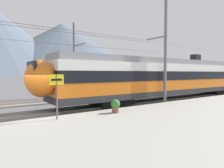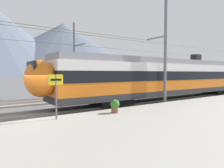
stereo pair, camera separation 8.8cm
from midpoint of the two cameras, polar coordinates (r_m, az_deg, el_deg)
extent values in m
plane|color=#565659|center=(11.91, -21.35, -9.74)|extent=(400.00, 400.00, 0.00)
cube|color=gray|center=(7.07, -10.76, -16.96)|extent=(120.00, 8.20, 0.38)
cube|color=slate|center=(12.86, -22.44, -8.53)|extent=(120.00, 3.00, 0.12)
cube|color=gray|center=(12.14, -21.70, -8.53)|extent=(120.00, 0.07, 0.16)
cube|color=gray|center=(13.52, -23.12, -7.37)|extent=(120.00, 0.07, 0.16)
cube|color=slate|center=(18.40, -26.36, -5.14)|extent=(120.00, 3.00, 0.12)
cube|color=gray|center=(17.68, -26.02, -5.00)|extent=(120.00, 0.07, 0.16)
cube|color=gray|center=(19.08, -26.70, -4.43)|extent=(120.00, 0.07, 0.16)
cube|color=#2D2D30|center=(20.10, 16.95, -1.79)|extent=(23.83, 2.93, 0.45)
cube|color=orange|center=(20.06, 16.98, 0.07)|extent=(23.83, 2.93, 0.85)
cube|color=black|center=(20.03, 17.02, 2.35)|extent=(23.83, 2.97, 0.75)
cube|color=silver|center=(20.04, 17.05, 4.35)|extent=(23.83, 2.93, 0.65)
cube|color=gray|center=(20.06, 17.08, 5.92)|extent=(23.53, 2.73, 0.45)
cube|color=black|center=(15.06, -0.71, -4.94)|extent=(2.80, 2.34, 0.42)
cube|color=black|center=(26.34, 26.88, -1.79)|extent=(2.80, 2.34, 0.42)
ellipsoid|color=orange|center=(12.75, -19.90, 1.46)|extent=(1.80, 2.69, 2.25)
cube|color=black|center=(12.63, -22.13, 3.33)|extent=(0.16, 1.76, 1.19)
cube|color=black|center=(23.01, 22.61, 6.88)|extent=(0.90, 0.70, 0.70)
cube|color=#2D2D30|center=(32.25, 20.86, -0.03)|extent=(26.70, 2.89, 0.45)
cube|color=#1E6638|center=(32.23, 20.88, 1.12)|extent=(26.70, 2.89, 0.85)
cube|color=black|center=(32.21, 20.91, 2.54)|extent=(26.70, 2.93, 0.75)
cube|color=beige|center=(32.21, 20.94, 3.79)|extent=(26.70, 2.89, 0.65)
cube|color=gray|center=(32.23, 20.96, 4.76)|extent=(26.40, 2.69, 0.45)
cube|color=black|center=(25.86, 10.51, -1.59)|extent=(2.80, 2.31, 0.42)
cube|color=black|center=(39.40, 27.60, -0.28)|extent=(2.80, 2.31, 0.42)
ellipsoid|color=#1E6638|center=(22.10, 0.30, 2.30)|extent=(1.80, 2.66, 2.25)
cube|color=black|center=(21.82, -0.78, 3.40)|extent=(0.16, 1.73, 1.19)
cube|color=black|center=(35.64, 24.59, 5.44)|extent=(0.90, 0.70, 0.70)
cylinder|color=slate|center=(16.29, 14.81, 8.41)|extent=(0.24, 0.24, 8.27)
cube|color=slate|center=(17.07, 12.47, 12.72)|extent=(0.10, 2.13, 0.10)
cylinder|color=#473823|center=(17.66, 10.21, 11.60)|extent=(46.72, 0.02, 0.02)
cylinder|color=slate|center=(22.42, -10.85, 6.74)|extent=(0.24, 0.24, 8.06)
cube|color=slate|center=(21.50, -9.57, 10.95)|extent=(0.10, 2.68, 0.10)
cylinder|color=#473823|center=(20.41, -8.10, 10.67)|extent=(46.72, 0.02, 0.02)
cylinder|color=#59595B|center=(9.99, -15.71, -3.59)|extent=(0.08, 0.08, 2.17)
cube|color=yellow|center=(9.93, -15.78, 1.19)|extent=(0.70, 0.06, 0.50)
cube|color=black|center=(9.90, -15.72, 1.18)|extent=(0.52, 0.01, 0.10)
cylinder|color=brown|center=(11.34, 0.75, -7.35)|extent=(0.40, 0.40, 0.33)
sphere|color=#33752D|center=(11.29, 0.76, -5.74)|extent=(0.52, 0.52, 0.52)
sphere|color=red|center=(11.27, 0.76, -5.15)|extent=(0.29, 0.29, 0.29)
cone|color=#515B6B|center=(224.71, -14.07, 9.51)|extent=(182.52, 182.52, 55.54)
camera|label=1|loc=(0.04, -90.15, -0.01)|focal=32.06mm
camera|label=2|loc=(0.04, 89.85, 0.01)|focal=32.06mm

